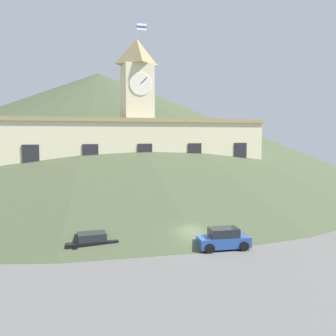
{
  "coord_description": "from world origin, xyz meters",
  "views": [
    {
      "loc": [
        -14.16,
        -34.43,
        11.3
      ],
      "look_at": [
        0.0,
        8.39,
        7.2
      ],
      "focal_mm": 40.0,
      "sensor_mm": 36.0,
      "label": 1
    }
  ],
  "objects_px": {
    "car_yellow_coupe": "(275,215)",
    "pedestrian": "(203,209)",
    "street_lamp_left": "(108,191)",
    "car_red_sedan": "(164,215)",
    "car_green_wagon": "(33,223)",
    "street_lamp_far_left": "(200,188)",
    "car_blue_van": "(224,239)",
    "car_black_suv": "(92,243)"
  },
  "relations": [
    {
      "from": "car_yellow_coupe",
      "to": "pedestrian",
      "type": "bearing_deg",
      "value": -32.28
    },
    {
      "from": "street_lamp_left",
      "to": "car_red_sedan",
      "type": "relative_size",
      "value": 1.06
    },
    {
      "from": "car_red_sedan",
      "to": "car_green_wagon",
      "type": "bearing_deg",
      "value": -179.82
    },
    {
      "from": "street_lamp_left",
      "to": "car_yellow_coupe",
      "type": "distance_m",
      "value": 22.77
    },
    {
      "from": "street_lamp_far_left",
      "to": "car_yellow_coupe",
      "type": "height_order",
      "value": "street_lamp_far_left"
    },
    {
      "from": "street_lamp_far_left",
      "to": "car_red_sedan",
      "type": "height_order",
      "value": "street_lamp_far_left"
    },
    {
      "from": "street_lamp_left",
      "to": "car_blue_van",
      "type": "bearing_deg",
      "value": -66.02
    },
    {
      "from": "car_green_wagon",
      "to": "street_lamp_far_left",
      "type": "bearing_deg",
      "value": 4.86
    },
    {
      "from": "car_red_sedan",
      "to": "pedestrian",
      "type": "distance_m",
      "value": 6.41
    },
    {
      "from": "car_red_sedan",
      "to": "pedestrian",
      "type": "xyz_separation_m",
      "value": [
        6.21,
        1.58,
        0.22
      ]
    },
    {
      "from": "street_lamp_left",
      "to": "car_red_sedan",
      "type": "xyz_separation_m",
      "value": [
        6.5,
        -5.32,
        -2.82
      ]
    },
    {
      "from": "street_lamp_far_left",
      "to": "car_black_suv",
      "type": "xyz_separation_m",
      "value": [
        -17.92,
        -15.4,
        -2.46
      ]
    },
    {
      "from": "car_blue_van",
      "to": "pedestrian",
      "type": "relative_size",
      "value": 3.24
    },
    {
      "from": "pedestrian",
      "to": "street_lamp_left",
      "type": "bearing_deg",
      "value": -109.65
    },
    {
      "from": "car_yellow_coupe",
      "to": "car_blue_van",
      "type": "distance_m",
      "value": 15.21
    },
    {
      "from": "car_red_sedan",
      "to": "street_lamp_left",
      "type": "bearing_deg",
      "value": 143.49
    },
    {
      "from": "car_yellow_coupe",
      "to": "car_red_sedan",
      "type": "xyz_separation_m",
      "value": [
        -13.96,
        4.26,
        0.05
      ]
    },
    {
      "from": "street_lamp_left",
      "to": "street_lamp_far_left",
      "type": "bearing_deg",
      "value": 0.0
    },
    {
      "from": "car_black_suv",
      "to": "car_green_wagon",
      "type": "bearing_deg",
      "value": -62.35
    },
    {
      "from": "car_green_wagon",
      "to": "car_red_sedan",
      "type": "relative_size",
      "value": 1.06
    },
    {
      "from": "car_red_sedan",
      "to": "car_black_suv",
      "type": "bearing_deg",
      "value": -133.56
    },
    {
      "from": "car_red_sedan",
      "to": "car_blue_van",
      "type": "distance_m",
      "value": 13.59
    },
    {
      "from": "car_green_wagon",
      "to": "pedestrian",
      "type": "bearing_deg",
      "value": -3.99
    },
    {
      "from": "car_red_sedan",
      "to": "car_black_suv",
      "type": "height_order",
      "value": "car_black_suv"
    },
    {
      "from": "street_lamp_left",
      "to": "street_lamp_far_left",
      "type": "distance_m",
      "value": 13.86
    },
    {
      "from": "street_lamp_far_left",
      "to": "car_yellow_coupe",
      "type": "xyz_separation_m",
      "value": [
        6.61,
        -9.58,
        -2.66
      ]
    },
    {
      "from": "car_yellow_coupe",
      "to": "car_black_suv",
      "type": "height_order",
      "value": "car_black_suv"
    },
    {
      "from": "car_yellow_coupe",
      "to": "pedestrian",
      "type": "xyz_separation_m",
      "value": [
        -7.75,
        5.84,
        0.27
      ]
    },
    {
      "from": "car_green_wagon",
      "to": "car_blue_van",
      "type": "xyz_separation_m",
      "value": [
        18.05,
        -14.19,
        0.25
      ]
    },
    {
      "from": "street_lamp_far_left",
      "to": "pedestrian",
      "type": "height_order",
      "value": "street_lamp_far_left"
    },
    {
      "from": "street_lamp_far_left",
      "to": "pedestrian",
      "type": "distance_m",
      "value": 4.59
    },
    {
      "from": "street_lamp_left",
      "to": "car_green_wagon",
      "type": "height_order",
      "value": "street_lamp_left"
    },
    {
      "from": "car_yellow_coupe",
      "to": "car_black_suv",
      "type": "distance_m",
      "value": 25.21
    },
    {
      "from": "car_yellow_coupe",
      "to": "pedestrian",
      "type": "distance_m",
      "value": 9.71
    },
    {
      "from": "car_black_suv",
      "to": "pedestrian",
      "type": "xyz_separation_m",
      "value": [
        16.77,
        11.66,
        0.06
      ]
    },
    {
      "from": "car_black_suv",
      "to": "car_blue_van",
      "type": "xyz_separation_m",
      "value": [
        12.42,
        -3.38,
        0.13
      ]
    },
    {
      "from": "street_lamp_left",
      "to": "car_black_suv",
      "type": "distance_m",
      "value": 16.15
    },
    {
      "from": "street_lamp_far_left",
      "to": "car_yellow_coupe",
      "type": "relative_size",
      "value": 1.03
    },
    {
      "from": "street_lamp_left",
      "to": "car_green_wagon",
      "type": "distance_m",
      "value": 11.08
    },
    {
      "from": "street_lamp_left",
      "to": "pedestrian",
      "type": "distance_m",
      "value": 13.5
    },
    {
      "from": "car_green_wagon",
      "to": "car_black_suv",
      "type": "xyz_separation_m",
      "value": [
        5.63,
        -10.82,
        0.11
      ]
    },
    {
      "from": "car_yellow_coupe",
      "to": "car_red_sedan",
      "type": "distance_m",
      "value": 14.6
    }
  ]
}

